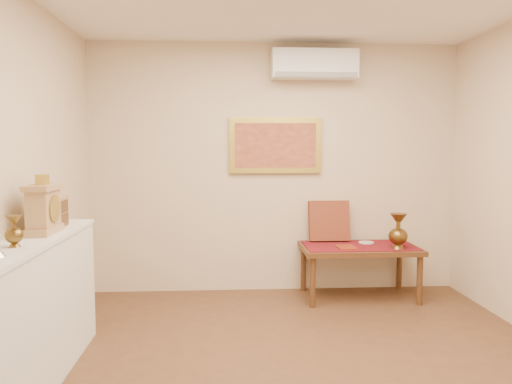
{
  "coord_description": "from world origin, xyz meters",
  "views": [
    {
      "loc": [
        -0.56,
        -3.18,
        1.57
      ],
      "look_at": [
        -0.28,
        1.15,
        1.19
      ],
      "focal_mm": 35.0,
      "sensor_mm": 36.0,
      "label": 1
    }
  ],
  "objects": [
    {
      "name": "floor",
      "position": [
        0.0,
        0.0,
        0.0
      ],
      "size": [
        4.5,
        4.5,
        0.0
      ],
      "primitive_type": "plane",
      "color": "brown",
      "rests_on": "ground"
    },
    {
      "name": "wall_back",
      "position": [
        0.0,
        2.25,
        1.35
      ],
      "size": [
        4.0,
        0.02,
        2.7
      ],
      "primitive_type": "cube",
      "color": "beige",
      "rests_on": "ground"
    },
    {
      "name": "wall_front",
      "position": [
        0.0,
        -2.25,
        1.35
      ],
      "size": [
        4.0,
        0.02,
        2.7
      ],
      "primitive_type": "cube",
      "color": "beige",
      "rests_on": "ground"
    },
    {
      "name": "brass_urn_small",
      "position": [
        -1.81,
        -0.16,
        1.1
      ],
      "size": [
        0.11,
        0.11,
        0.24
      ],
      "primitive_type": null,
      "color": "brown",
      "rests_on": "display_ledge"
    },
    {
      "name": "table_cloth",
      "position": [
        0.85,
        1.88,
        0.55
      ],
      "size": [
        1.14,
        0.59,
        0.01
      ],
      "primitive_type": "cube",
      "color": "maroon",
      "rests_on": "low_table"
    },
    {
      "name": "brass_urn_tall",
      "position": [
        1.2,
        1.7,
        0.78
      ],
      "size": [
        0.19,
        0.19,
        0.43
      ],
      "primitive_type": null,
      "color": "brown",
      "rests_on": "table_cloth"
    },
    {
      "name": "plate",
      "position": [
        0.96,
        2.0,
        0.56
      ],
      "size": [
        0.16,
        0.16,
        0.01
      ],
      "primitive_type": "cylinder",
      "color": "silver",
      "rests_on": "table_cloth"
    },
    {
      "name": "menu",
      "position": [
        0.68,
        1.77,
        0.56
      ],
      "size": [
        0.19,
        0.26,
        0.01
      ],
      "primitive_type": "cube",
      "rotation": [
        0.0,
        0.0,
        0.04
      ],
      "color": "maroon",
      "rests_on": "table_cloth"
    },
    {
      "name": "cushion",
      "position": [
        0.58,
        2.15,
        0.78
      ],
      "size": [
        0.44,
        0.19,
        0.45
      ],
      "primitive_type": "cube",
      "rotation": [
        -0.21,
        0.0,
        0.0
      ],
      "color": "#5C1216",
      "rests_on": "table_cloth"
    },
    {
      "name": "display_ledge",
      "position": [
        -1.82,
        0.0,
        0.49
      ],
      "size": [
        0.37,
        2.02,
        0.98
      ],
      "color": "silver",
      "rests_on": "floor"
    },
    {
      "name": "mantel_clock",
      "position": [
        -1.8,
        0.31,
        1.15
      ],
      "size": [
        0.17,
        0.36,
        0.41
      ],
      "color": "tan",
      "rests_on": "display_ledge"
    },
    {
      "name": "wooden_chest",
      "position": [
        -1.82,
        0.57,
        1.1
      ],
      "size": [
        0.16,
        0.21,
        0.24
      ],
      "color": "tan",
      "rests_on": "display_ledge"
    },
    {
      "name": "low_table",
      "position": [
        0.85,
        1.88,
        0.48
      ],
      "size": [
        1.2,
        0.7,
        0.55
      ],
      "color": "#553119",
      "rests_on": "floor"
    },
    {
      "name": "painting",
      "position": [
        0.0,
        2.22,
        1.6
      ],
      "size": [
        1.0,
        0.06,
        0.6
      ],
      "color": "gold",
      "rests_on": "wall_back"
    },
    {
      "name": "ac_unit",
      "position": [
        0.4,
        2.12,
        2.45
      ],
      "size": [
        0.9,
        0.25,
        0.3
      ],
      "color": "white",
      "rests_on": "wall_back"
    }
  ]
}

